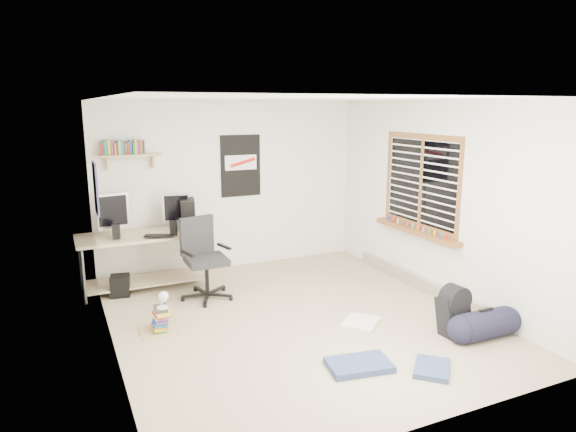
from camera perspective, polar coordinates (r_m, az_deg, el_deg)
name	(u,v)px	position (r m, az deg, el deg)	size (l,w,h in m)	color
floor	(296,320)	(6.08, 0.87, -11.45)	(4.00, 4.50, 0.01)	gray
ceiling	(296,99)	(5.58, 0.95, 12.92)	(4.00, 4.50, 0.01)	white
back_wall	(231,186)	(7.76, -6.33, 3.33)	(4.00, 0.01, 2.50)	silver
left_wall	(106,232)	(5.18, -19.54, -1.74)	(0.01, 4.50, 2.50)	silver
right_wall	(438,201)	(6.80, 16.34, 1.66)	(0.01, 4.50, 2.50)	silver
desk	(144,261)	(7.24, -15.71, -4.89)	(1.69, 0.74, 0.77)	tan
monitor_left	(113,218)	(7.07, -18.82, -0.21)	(0.41, 0.10, 0.45)	#949598
monitor_right	(176,215)	(7.21, -12.35, 0.15)	(0.35, 0.09, 0.39)	#A8A8AD
pc_tower	(188,214)	(7.18, -11.07, 0.24)	(0.19, 0.39, 0.41)	black
keyboard	(159,236)	(6.86, -14.13, -2.13)	(0.37, 0.13, 0.02)	black
speaker_left	(116,231)	(6.90, -18.56, -1.60)	(0.10, 0.10, 0.19)	black
speaker_right	(173,228)	(6.88, -12.62, -1.31)	(0.09, 0.09, 0.19)	black
office_chair	(206,261)	(6.63, -9.05, -5.01)	(0.69, 0.69, 1.05)	black
wall_shelf	(130,155)	(7.26, -17.12, 6.48)	(0.80, 0.22, 0.24)	tan
poster_back_wall	(241,166)	(7.74, -5.27, 5.57)	(0.62, 0.03, 0.92)	black
poster_left_wall	(96,188)	(6.31, -20.58, 2.89)	(0.02, 0.42, 0.60)	navy
window	(420,182)	(6.96, 14.48, 3.66)	(0.10, 1.50, 1.26)	brown
baseboard_heater	(415,281)	(7.28, 13.94, -6.99)	(0.08, 2.50, 0.18)	#B7B2A8
backpack	(454,316)	(5.95, 17.93, -10.49)	(0.33, 0.26, 0.44)	black
duffel_bag	(484,326)	(5.95, 20.99, -11.35)	(0.31, 0.31, 0.61)	black
tshirt	(361,322)	(6.01, 8.11, -11.62)	(0.42, 0.35, 0.04)	silver
jeans_a	(359,365)	(5.09, 7.92, -16.08)	(0.59, 0.38, 0.06)	navy
jeans_b	(432,368)	(5.18, 15.71, -16.00)	(0.42, 0.31, 0.05)	navy
book_stack	(161,318)	(5.91, -13.96, -10.94)	(0.39, 0.32, 0.27)	brown
desk_lamp	(162,299)	(5.81, -13.84, -8.90)	(0.12, 0.20, 0.20)	white
subwoofer	(120,286)	(7.08, -18.15, -7.35)	(0.24, 0.24, 0.27)	black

